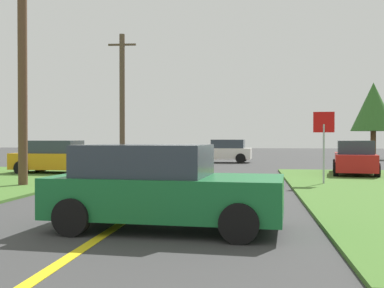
{
  "coord_description": "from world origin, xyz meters",
  "views": [
    {
      "loc": [
        2.67,
        -19.47,
        1.76
      ],
      "look_at": [
        -0.27,
        3.19,
        1.45
      ],
      "focal_mm": 44.22,
      "sensor_mm": 36.0,
      "label": 1
    }
  ],
  "objects_px": {
    "stop_sign": "(324,134)",
    "oak_tree_left": "(373,107)",
    "car_behind_on_main_road": "(161,187)",
    "utility_pole_mid": "(122,98)",
    "parked_car_near_building": "(59,157)",
    "car_on_crossroad": "(355,158)",
    "car_approaching_junction": "(223,151)",
    "utility_pole_near": "(22,57)"
  },
  "relations": [
    {
      "from": "car_behind_on_main_road",
      "to": "car_on_crossroad",
      "type": "bearing_deg",
      "value": 69.18
    },
    {
      "from": "stop_sign",
      "to": "oak_tree_left",
      "type": "xyz_separation_m",
      "value": [
        7.12,
        22.21,
        2.34
      ]
    },
    {
      "from": "parked_car_near_building",
      "to": "car_on_crossroad",
      "type": "relative_size",
      "value": 0.96
    },
    {
      "from": "car_on_crossroad",
      "to": "parked_car_near_building",
      "type": "bearing_deg",
      "value": 102.99
    },
    {
      "from": "oak_tree_left",
      "to": "stop_sign",
      "type": "bearing_deg",
      "value": -107.78
    },
    {
      "from": "stop_sign",
      "to": "car_behind_on_main_road",
      "type": "bearing_deg",
      "value": 67.18
    },
    {
      "from": "car_on_crossroad",
      "to": "oak_tree_left",
      "type": "bearing_deg",
      "value": -7.21
    },
    {
      "from": "parked_car_near_building",
      "to": "car_approaching_junction",
      "type": "bearing_deg",
      "value": 60.48
    },
    {
      "from": "stop_sign",
      "to": "parked_car_near_building",
      "type": "xyz_separation_m",
      "value": [
        -11.81,
        3.87,
        -1.1
      ]
    },
    {
      "from": "parked_car_near_building",
      "to": "car_behind_on_main_road",
      "type": "bearing_deg",
      "value": -57.66
    },
    {
      "from": "stop_sign",
      "to": "oak_tree_left",
      "type": "relative_size",
      "value": 0.43
    },
    {
      "from": "parked_car_near_building",
      "to": "car_approaching_junction",
      "type": "xyz_separation_m",
      "value": [
        7.16,
        11.76,
        -0.0
      ]
    },
    {
      "from": "car_approaching_junction",
      "to": "utility_pole_mid",
      "type": "xyz_separation_m",
      "value": [
        -6.32,
        -3.68,
        3.5
      ]
    },
    {
      "from": "car_on_crossroad",
      "to": "car_approaching_junction",
      "type": "height_order",
      "value": "same"
    },
    {
      "from": "utility_pole_near",
      "to": "utility_pole_mid",
      "type": "height_order",
      "value": "utility_pole_near"
    },
    {
      "from": "car_on_crossroad",
      "to": "oak_tree_left",
      "type": "height_order",
      "value": "oak_tree_left"
    },
    {
      "from": "car_behind_on_main_road",
      "to": "utility_pole_near",
      "type": "relative_size",
      "value": 0.5
    },
    {
      "from": "parked_car_near_building",
      "to": "car_approaching_junction",
      "type": "distance_m",
      "value": 13.77
    },
    {
      "from": "parked_car_near_building",
      "to": "utility_pole_mid",
      "type": "height_order",
      "value": "utility_pole_mid"
    },
    {
      "from": "stop_sign",
      "to": "utility_pole_mid",
      "type": "distance_m",
      "value": 16.39
    },
    {
      "from": "utility_pole_near",
      "to": "oak_tree_left",
      "type": "bearing_deg",
      "value": 53.46
    },
    {
      "from": "car_behind_on_main_road",
      "to": "car_approaching_junction",
      "type": "bearing_deg",
      "value": 95.07
    },
    {
      "from": "stop_sign",
      "to": "car_behind_on_main_road",
      "type": "xyz_separation_m",
      "value": [
        -4.32,
        -8.83,
        -1.1
      ]
    },
    {
      "from": "stop_sign",
      "to": "car_on_crossroad",
      "type": "bearing_deg",
      "value": -110.13
    },
    {
      "from": "oak_tree_left",
      "to": "car_on_crossroad",
      "type": "bearing_deg",
      "value": -106.14
    },
    {
      "from": "car_on_crossroad",
      "to": "oak_tree_left",
      "type": "xyz_separation_m",
      "value": [
        5.02,
        17.36,
        3.44
      ]
    },
    {
      "from": "utility_pole_mid",
      "to": "oak_tree_left",
      "type": "height_order",
      "value": "utility_pole_mid"
    },
    {
      "from": "car_approaching_junction",
      "to": "parked_car_near_building",
      "type": "bearing_deg",
      "value": 62.35
    },
    {
      "from": "car_behind_on_main_road",
      "to": "utility_pole_mid",
      "type": "distance_m",
      "value": 22.09
    },
    {
      "from": "car_behind_on_main_road",
      "to": "oak_tree_left",
      "type": "distance_m",
      "value": 33.26
    },
    {
      "from": "stop_sign",
      "to": "oak_tree_left",
      "type": "height_order",
      "value": "oak_tree_left"
    },
    {
      "from": "car_on_crossroad",
      "to": "car_approaching_junction",
      "type": "relative_size",
      "value": 1.11
    },
    {
      "from": "stop_sign",
      "to": "oak_tree_left",
      "type": "bearing_deg",
      "value": -104.53
    },
    {
      "from": "car_behind_on_main_road",
      "to": "utility_pole_mid",
      "type": "bearing_deg",
      "value": 112.03
    },
    {
      "from": "car_on_crossroad",
      "to": "oak_tree_left",
      "type": "relative_size",
      "value": 0.75
    },
    {
      "from": "stop_sign",
      "to": "utility_pole_near",
      "type": "xyz_separation_m",
      "value": [
        -10.7,
        -1.85,
        2.71
      ]
    },
    {
      "from": "stop_sign",
      "to": "parked_car_near_building",
      "type": "distance_m",
      "value": 12.47
    },
    {
      "from": "car_behind_on_main_road",
      "to": "oak_tree_left",
      "type": "xyz_separation_m",
      "value": [
        11.44,
        31.04,
        3.44
      ]
    },
    {
      "from": "utility_pole_mid",
      "to": "oak_tree_left",
      "type": "relative_size",
      "value": 1.35
    },
    {
      "from": "stop_sign",
      "to": "car_on_crossroad",
      "type": "height_order",
      "value": "stop_sign"
    },
    {
      "from": "utility_pole_near",
      "to": "utility_pole_mid",
      "type": "xyz_separation_m",
      "value": [
        -0.26,
        13.79,
        -0.31
      ]
    },
    {
      "from": "car_behind_on_main_road",
      "to": "parked_car_near_building",
      "type": "height_order",
      "value": "same"
    }
  ]
}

